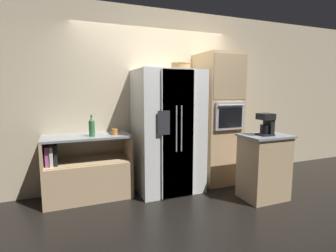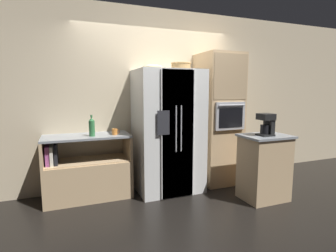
# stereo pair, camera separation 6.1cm
# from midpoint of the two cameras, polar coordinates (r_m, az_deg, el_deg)

# --- Properties ---
(ground_plane) EXTENTS (20.00, 20.00, 0.00)m
(ground_plane) POSITION_cam_midpoint_polar(r_m,az_deg,el_deg) (4.17, -1.25, -13.71)
(ground_plane) COLOR black
(wall_back) EXTENTS (12.00, 0.06, 2.80)m
(wall_back) POSITION_cam_midpoint_polar(r_m,az_deg,el_deg) (4.29, -3.39, 6.06)
(wall_back) COLOR beige
(wall_back) RESTS_ON ground_plane
(counter_left) EXTENTS (1.18, 0.55, 0.90)m
(counter_left) POSITION_cam_midpoint_polar(r_m,az_deg,el_deg) (3.95, -17.57, -10.24)
(counter_left) COLOR tan
(counter_left) RESTS_ON ground_plane
(refrigerator) EXTENTS (0.96, 0.80, 1.83)m
(refrigerator) POSITION_cam_midpoint_polar(r_m,az_deg,el_deg) (3.97, -0.45, -1.12)
(refrigerator) COLOR white
(refrigerator) RESTS_ON ground_plane
(wall_oven) EXTENTS (0.62, 0.73, 2.11)m
(wall_oven) POSITION_cam_midpoint_polar(r_m,az_deg,el_deg) (4.40, 10.30, 1.54)
(wall_oven) COLOR tan
(wall_oven) RESTS_ON ground_plane
(island_counter) EXTENTS (0.65, 0.50, 0.92)m
(island_counter) POSITION_cam_midpoint_polar(r_m,az_deg,el_deg) (3.95, 19.70, -8.34)
(island_counter) COLOR tan
(island_counter) RESTS_ON ground_plane
(wicker_basket) EXTENTS (0.30, 0.30, 0.11)m
(wicker_basket) POSITION_cam_midpoint_polar(r_m,az_deg,el_deg) (3.97, 2.37, 12.93)
(wicker_basket) COLOR tan
(wicker_basket) RESTS_ON refrigerator
(fruit_bowl) EXTENTS (0.28, 0.28, 0.08)m
(fruit_bowl) POSITION_cam_midpoint_polar(r_m,az_deg,el_deg) (3.93, -3.79, 12.69)
(fruit_bowl) COLOR beige
(fruit_bowl) RESTS_ON refrigerator
(bottle_tall) EXTENTS (0.08, 0.08, 0.29)m
(bottle_tall) POSITION_cam_midpoint_polar(r_m,az_deg,el_deg) (3.72, -16.71, -0.19)
(bottle_tall) COLOR #33723F
(bottle_tall) RESTS_ON counter_left
(mug) EXTENTS (0.11, 0.08, 0.09)m
(mug) POSITION_cam_midpoint_polar(r_m,az_deg,el_deg) (3.77, -11.94, -1.25)
(mug) COLOR orange
(mug) RESTS_ON counter_left
(coffee_maker) EXTENTS (0.19, 0.19, 0.30)m
(coffee_maker) POSITION_cam_midpoint_polar(r_m,az_deg,el_deg) (3.79, 20.22, 0.52)
(coffee_maker) COLOR black
(coffee_maker) RESTS_ON island_counter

